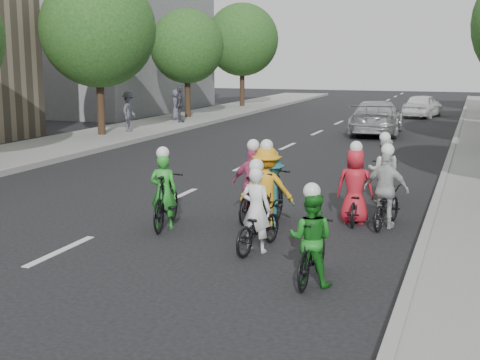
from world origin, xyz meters
The scene contains 22 objects.
ground centered at (0.00, 0.00, 0.00)m, with size 120.00×120.00×0.00m, color black.
sidewalk_left centered at (-8.00, 10.00, 0.07)m, with size 4.00×80.00×0.15m, color gray.
curb_left centered at (-6.05, 10.00, 0.09)m, with size 0.18×80.00×0.18m, color #999993.
curb_right centered at (6.05, 10.00, 0.09)m, with size 0.18×80.00×0.18m, color #999993.
bldg_sw centered at (-16.00, 28.00, 4.00)m, with size 10.00×14.00×8.00m, color slate.
tree_l_3 centered at (-8.20, 15.00, 4.52)m, with size 4.80×4.80×6.93m.
tree_l_4 centered at (-8.20, 24.00, 3.96)m, with size 4.00×4.00×5.97m.
tree_l_5 centered at (-8.20, 33.00, 4.52)m, with size 4.80×4.80×6.93m.
cyclist_0 centered at (3.27, 1.24, 0.54)m, with size 0.80×1.71×1.66m.
cyclist_1 centered at (4.59, -0.16, 0.59)m, with size 0.69×1.64×1.57m.
cyclist_2 centered at (2.95, 2.83, 0.67)m, with size 1.16×1.66×1.80m.
cyclist_3 centered at (2.53, 3.27, 0.64)m, with size 0.95×1.68×1.74m.
cyclist_4 centered at (4.55, 3.85, 0.60)m, with size 0.80×1.59×1.72m.
cyclist_5 centered at (1.02, 2.16, 0.61)m, with size 0.86×1.90×1.66m.
cyclist_6 centered at (4.84, 6.03, 0.59)m, with size 0.80×1.81×1.68m.
cyclist_7 centered at (3.02, 3.00, 0.64)m, with size 0.97×1.95×1.58m.
cyclist_8 centered at (5.20, 3.69, 0.59)m, with size 0.97×1.64×1.71m.
follow_car_lead centered at (2.62, 20.24, 0.75)m, with size 2.11×5.19×1.51m, color #B7B7BC.
follow_car_trail centered at (3.86, 29.77, 0.66)m, with size 1.57×3.89×1.33m, color white.
spectator_0 centered at (-7.67, 16.48, 1.04)m, with size 1.15×0.66×1.78m, color #535361.
spectator_1 centered at (-7.31, 21.05, 1.04)m, with size 1.05×0.44×1.79m, color #464652.
spectator_2 centered at (-8.01, 22.12, 0.95)m, with size 0.78×0.51×1.59m, color #525260.
Camera 1 is at (6.83, -9.69, 3.39)m, focal length 50.00 mm.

